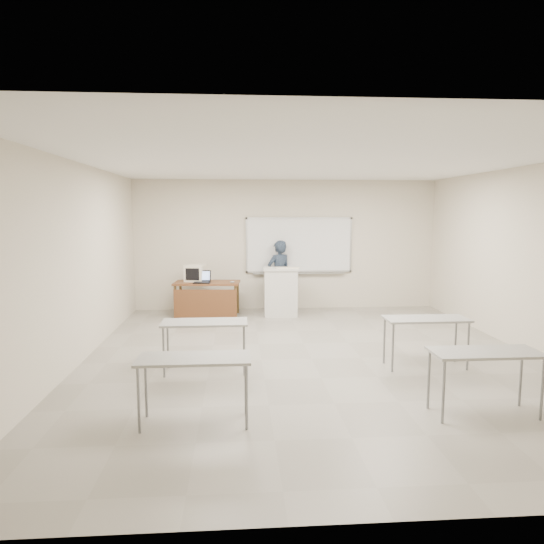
{
  "coord_description": "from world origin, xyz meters",
  "views": [
    {
      "loc": [
        -1.13,
        -7.22,
        2.25
      ],
      "look_at": [
        -0.46,
        2.2,
        1.09
      ],
      "focal_mm": 32.0,
      "sensor_mm": 36.0,
      "label": 1
    }
  ],
  "objects": [
    {
      "name": "laptop",
      "position": [
        -1.9,
        3.18,
        0.81
      ],
      "size": [
        0.35,
        0.32,
        0.26
      ],
      "rotation": [
        0.0,
        0.0,
        -0.08
      ],
      "color": "black",
      "rests_on": "instructor_desk"
    },
    {
      "name": "podium",
      "position": [
        -0.2,
        3.2,
        0.53
      ],
      "size": [
        0.75,
        0.55,
        1.05
      ],
      "rotation": [
        0.0,
        0.0,
        -0.02
      ],
      "color": "beige",
      "rests_on": "floor"
    },
    {
      "name": "crt_monitor",
      "position": [
        -2.05,
        3.43,
        0.93
      ],
      "size": [
        0.4,
        0.45,
        0.38
      ],
      "rotation": [
        0.0,
        0.0,
        -0.24
      ],
      "color": "beige",
      "rests_on": "instructor_desk"
    },
    {
      "name": "presenter",
      "position": [
        -0.18,
        3.82,
        0.81
      ],
      "size": [
        0.7,
        0.61,
        1.62
      ],
      "primitive_type": "imported",
      "rotation": [
        0.0,
        0.0,
        3.61
      ],
      "color": "black",
      "rests_on": "floor"
    },
    {
      "name": "mouse",
      "position": [
        -1.25,
        3.1,
        0.77
      ],
      "size": [
        0.11,
        0.1,
        0.04
      ],
      "primitive_type": "ellipsoid",
      "rotation": [
        0.0,
        0.0,
        -0.42
      ],
      "color": "#95979B",
      "rests_on": "instructor_desk"
    },
    {
      "name": "floor",
      "position": [
        0.0,
        0.0,
        -0.01
      ],
      "size": [
        7.0,
        8.0,
        0.01
      ],
      "primitive_type": "cube",
      "color": "gray",
      "rests_on": "ground"
    },
    {
      "name": "student_desks",
      "position": [
        -0.0,
        -1.35,
        0.67
      ],
      "size": [
        4.4,
        2.2,
        0.73
      ],
      "color": "#959591",
      "rests_on": "floor"
    },
    {
      "name": "whiteboard",
      "position": [
        0.3,
        3.97,
        1.48
      ],
      "size": [
        2.48,
        0.1,
        1.31
      ],
      "color": "white",
      "rests_on": "floor"
    },
    {
      "name": "keyboard",
      "position": [
        -0.05,
        3.08,
        1.07
      ],
      "size": [
        0.51,
        0.2,
        0.03
      ],
      "primitive_type": "cube",
      "rotation": [
        0.0,
        0.0,
        -0.07
      ],
      "color": "beige",
      "rests_on": "podium"
    },
    {
      "name": "instructor_desk",
      "position": [
        -1.8,
        3.19,
        0.54
      ],
      "size": [
        1.41,
        0.7,
        0.75
      ],
      "rotation": [
        0.0,
        0.0,
        -0.08
      ],
      "color": "brown",
      "rests_on": "floor"
    }
  ]
}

